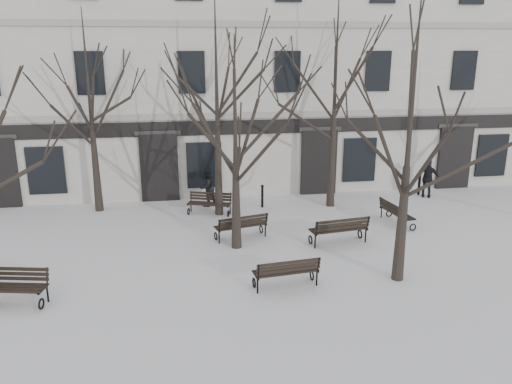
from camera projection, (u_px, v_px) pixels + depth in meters
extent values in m
plane|color=silver|center=(274.00, 274.00, 14.61)|extent=(100.00, 100.00, 0.00)
cube|color=beige|center=(228.00, 65.00, 25.42)|extent=(40.00, 10.00, 11.00)
cube|color=#9B958E|center=(240.00, 116.00, 21.18)|extent=(40.00, 0.12, 0.25)
cube|color=#9B958E|center=(240.00, 24.00, 20.15)|extent=(40.00, 0.12, 0.25)
cube|color=black|center=(241.00, 127.00, 21.31)|extent=(40.00, 0.10, 0.60)
cube|color=black|center=(46.00, 170.00, 20.57)|extent=(1.50, 0.14, 2.00)
cube|color=black|center=(159.00, 168.00, 21.24)|extent=(1.60, 0.22, 2.90)
cube|color=#2D2B28|center=(158.00, 133.00, 20.79)|extent=(1.90, 0.08, 0.18)
cube|color=black|center=(204.00, 165.00, 21.51)|extent=(1.50, 0.14, 2.00)
cube|color=black|center=(319.00, 162.00, 22.25)|extent=(1.60, 0.22, 2.90)
cube|color=#2D2B28|center=(320.00, 129.00, 21.80)|extent=(1.90, 0.08, 0.18)
cube|color=black|center=(359.00, 160.00, 22.52)|extent=(1.50, 0.14, 2.00)
cube|color=black|center=(454.00, 158.00, 23.19)|extent=(1.60, 0.22, 2.90)
cube|color=#2D2B28|center=(458.00, 126.00, 22.74)|extent=(1.90, 0.08, 0.18)
cube|color=black|center=(492.00, 155.00, 23.46)|extent=(1.50, 0.14, 2.00)
cube|color=black|center=(90.00, 73.00, 19.79)|extent=(1.10, 0.14, 1.70)
cube|color=black|center=(192.00, 72.00, 20.37)|extent=(1.10, 0.14, 1.70)
cube|color=black|center=(287.00, 72.00, 20.95)|extent=(1.10, 0.14, 1.70)
cube|color=black|center=(378.00, 71.00, 21.52)|extent=(1.10, 0.14, 1.70)
cube|color=black|center=(464.00, 70.00, 22.10)|extent=(1.10, 0.14, 1.70)
cone|color=black|center=(236.00, 206.00, 16.16)|extent=(0.34, 0.34, 2.85)
cone|color=black|center=(402.00, 225.00, 13.83)|extent=(0.34, 0.34, 3.30)
cone|color=black|center=(96.00, 171.00, 19.84)|extent=(0.34, 0.34, 3.29)
cone|color=black|center=(218.00, 171.00, 19.36)|extent=(0.34, 0.34, 3.55)
cone|color=black|center=(332.00, 163.00, 20.40)|extent=(0.34, 0.34, 3.66)
torus|color=black|center=(41.00, 304.00, 12.60)|extent=(0.11, 0.30, 0.30)
cylinder|color=black|center=(48.00, 294.00, 12.94)|extent=(0.05, 0.05, 0.46)
cube|color=black|center=(43.00, 289.00, 12.69)|extent=(0.16, 0.57, 0.05)
cube|color=black|center=(5.00, 292.00, 12.51)|extent=(1.84, 0.46, 0.04)
cube|color=black|center=(8.00, 289.00, 12.65)|extent=(1.84, 0.46, 0.04)
cube|color=black|center=(11.00, 286.00, 12.79)|extent=(1.84, 0.46, 0.04)
cube|color=black|center=(14.00, 284.00, 12.93)|extent=(1.84, 0.46, 0.04)
cube|color=black|center=(14.00, 278.00, 12.93)|extent=(1.83, 0.41, 0.09)
cube|color=black|center=(14.00, 274.00, 12.92)|extent=(1.83, 0.41, 0.09)
cube|color=black|center=(13.00, 269.00, 12.90)|extent=(1.83, 0.41, 0.09)
cylinder|color=black|center=(47.00, 277.00, 12.89)|extent=(0.07, 0.15, 0.51)
torus|color=black|center=(312.00, 275.00, 14.18)|extent=(0.08, 0.29, 0.29)
cylinder|color=black|center=(317.00, 278.00, 13.82)|extent=(0.05, 0.05, 0.45)
cube|color=black|center=(315.00, 268.00, 13.93)|extent=(0.12, 0.55, 0.05)
torus|color=black|center=(254.00, 283.00, 13.74)|extent=(0.08, 0.29, 0.29)
cylinder|color=black|center=(258.00, 286.00, 13.39)|extent=(0.05, 0.05, 0.45)
cube|color=black|center=(256.00, 275.00, 13.49)|extent=(0.12, 0.55, 0.05)
cube|color=black|center=(283.00, 268.00, 13.91)|extent=(1.80, 0.31, 0.04)
cube|color=black|center=(285.00, 270.00, 13.78)|extent=(1.80, 0.31, 0.04)
cube|color=black|center=(286.00, 272.00, 13.65)|extent=(1.80, 0.31, 0.04)
cube|color=black|center=(288.00, 274.00, 13.52)|extent=(1.80, 0.31, 0.04)
cube|color=black|center=(289.00, 270.00, 13.44)|extent=(1.80, 0.25, 0.09)
cube|color=black|center=(289.00, 266.00, 13.39)|extent=(1.80, 0.25, 0.09)
cube|color=black|center=(289.00, 263.00, 13.34)|extent=(1.80, 0.25, 0.09)
cylinder|color=black|center=(318.00, 265.00, 13.63)|extent=(0.06, 0.15, 0.50)
cylinder|color=black|center=(258.00, 272.00, 13.19)|extent=(0.06, 0.15, 0.50)
torus|color=black|center=(360.00, 234.00, 17.29)|extent=(0.10, 0.32, 0.32)
cylinder|color=black|center=(366.00, 236.00, 16.91)|extent=(0.05, 0.05, 0.49)
cube|color=black|center=(363.00, 227.00, 17.02)|extent=(0.14, 0.60, 0.05)
torus|color=black|center=(310.00, 240.00, 16.78)|extent=(0.10, 0.32, 0.32)
cylinder|color=black|center=(315.00, 241.00, 16.40)|extent=(0.05, 0.05, 0.49)
cube|color=black|center=(313.00, 232.00, 16.51)|extent=(0.14, 0.60, 0.05)
cube|color=black|center=(335.00, 227.00, 16.98)|extent=(1.96, 0.37, 0.04)
cube|color=black|center=(337.00, 228.00, 16.84)|extent=(1.96, 0.37, 0.04)
cube|color=black|center=(339.00, 230.00, 16.70)|extent=(1.96, 0.37, 0.04)
cube|color=black|center=(341.00, 231.00, 16.56)|extent=(1.96, 0.37, 0.04)
cube|color=black|center=(342.00, 228.00, 16.48)|extent=(1.95, 0.31, 0.10)
cube|color=black|center=(343.00, 224.00, 16.42)|extent=(1.95, 0.31, 0.10)
cube|color=black|center=(343.00, 221.00, 16.36)|extent=(1.95, 0.31, 0.10)
cylinder|color=black|center=(368.00, 223.00, 16.70)|extent=(0.06, 0.16, 0.54)
cylinder|color=black|center=(317.00, 229.00, 16.19)|extent=(0.06, 0.16, 0.54)
torus|color=black|center=(189.00, 211.00, 19.74)|extent=(0.13, 0.28, 0.28)
cylinder|color=black|center=(191.00, 207.00, 20.04)|extent=(0.05, 0.05, 0.43)
cube|color=black|center=(190.00, 203.00, 19.82)|extent=(0.21, 0.51, 0.05)
torus|color=black|center=(228.00, 214.00, 19.48)|extent=(0.13, 0.28, 0.28)
cylinder|color=black|center=(230.00, 209.00, 19.79)|extent=(0.05, 0.05, 0.43)
cube|color=black|center=(229.00, 205.00, 19.56)|extent=(0.21, 0.51, 0.05)
cube|color=black|center=(208.00, 205.00, 19.49)|extent=(1.65, 0.62, 0.03)
cube|color=black|center=(209.00, 204.00, 19.62)|extent=(1.65, 0.62, 0.03)
cube|color=black|center=(210.00, 203.00, 19.74)|extent=(1.65, 0.62, 0.03)
cube|color=black|center=(210.00, 202.00, 19.87)|extent=(1.65, 0.62, 0.03)
cube|color=black|center=(211.00, 199.00, 19.87)|extent=(1.63, 0.57, 0.09)
cube|color=black|center=(211.00, 196.00, 19.86)|extent=(1.63, 0.57, 0.09)
cube|color=black|center=(211.00, 193.00, 19.85)|extent=(1.63, 0.57, 0.09)
cylinder|color=black|center=(191.00, 197.00, 20.00)|extent=(0.08, 0.14, 0.47)
cylinder|color=black|center=(230.00, 199.00, 19.75)|extent=(0.08, 0.14, 0.47)
torus|color=black|center=(261.00, 229.00, 17.79)|extent=(0.12, 0.29, 0.29)
cylinder|color=black|center=(265.00, 230.00, 17.45)|extent=(0.05, 0.05, 0.45)
cube|color=black|center=(263.00, 223.00, 17.54)|extent=(0.19, 0.55, 0.05)
torus|color=black|center=(216.00, 236.00, 17.14)|extent=(0.12, 0.29, 0.29)
cylinder|color=black|center=(219.00, 237.00, 16.80)|extent=(0.05, 0.05, 0.45)
cube|color=black|center=(217.00, 229.00, 16.89)|extent=(0.19, 0.55, 0.05)
cube|color=black|center=(238.00, 223.00, 17.41)|extent=(1.77, 0.54, 0.04)
cube|color=black|center=(240.00, 225.00, 17.28)|extent=(1.77, 0.54, 0.04)
cube|color=black|center=(241.00, 226.00, 17.16)|extent=(1.77, 0.54, 0.04)
cube|color=black|center=(243.00, 227.00, 17.04)|extent=(1.77, 0.54, 0.04)
cube|color=black|center=(243.00, 224.00, 16.96)|extent=(1.76, 0.49, 0.09)
cube|color=black|center=(243.00, 221.00, 16.91)|extent=(1.76, 0.49, 0.09)
cube|color=black|center=(244.00, 218.00, 16.86)|extent=(1.76, 0.49, 0.09)
cylinder|color=black|center=(266.00, 219.00, 17.26)|extent=(0.08, 0.15, 0.50)
cylinder|color=black|center=(220.00, 226.00, 16.61)|extent=(0.08, 0.15, 0.50)
torus|color=black|center=(413.00, 227.00, 18.00)|extent=(0.28, 0.08, 0.28)
cylinder|color=black|center=(405.00, 226.00, 17.89)|extent=(0.05, 0.05, 0.43)
cube|color=black|center=(409.00, 220.00, 17.87)|extent=(0.53, 0.12, 0.05)
torus|color=black|center=(389.00, 214.00, 19.50)|extent=(0.28, 0.08, 0.28)
cylinder|color=black|center=(381.00, 212.00, 19.38)|extent=(0.05, 0.05, 0.43)
cube|color=black|center=(386.00, 207.00, 19.37)|extent=(0.53, 0.12, 0.05)
cube|color=black|center=(402.00, 212.00, 18.67)|extent=(0.32, 1.71, 0.03)
cube|color=black|center=(399.00, 212.00, 18.64)|extent=(0.32, 1.71, 0.03)
cube|color=black|center=(396.00, 213.00, 18.60)|extent=(0.32, 1.71, 0.03)
cube|color=black|center=(393.00, 213.00, 18.57)|extent=(0.32, 1.71, 0.03)
cube|color=black|center=(392.00, 210.00, 18.52)|extent=(0.26, 1.71, 0.09)
cube|color=black|center=(392.00, 207.00, 18.48)|extent=(0.26, 1.71, 0.09)
cube|color=black|center=(391.00, 204.00, 18.45)|extent=(0.26, 1.71, 0.09)
cylinder|color=black|center=(404.00, 216.00, 17.75)|extent=(0.14, 0.06, 0.47)
cylinder|color=black|center=(380.00, 203.00, 19.25)|extent=(0.14, 0.06, 0.47)
cylinder|color=black|center=(262.00, 197.00, 20.59)|extent=(0.11, 0.11, 0.89)
sphere|color=black|center=(262.00, 186.00, 20.47)|extent=(0.12, 0.12, 0.12)
cylinder|color=black|center=(419.00, 184.00, 22.33)|extent=(0.12, 0.12, 1.01)
sphere|color=black|center=(420.00, 173.00, 22.19)|extent=(0.14, 0.14, 0.14)
imported|color=black|center=(208.00, 206.00, 20.91)|extent=(0.98, 0.96, 1.59)
imported|color=black|center=(426.00, 197.00, 22.07)|extent=(1.09, 0.88, 1.73)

